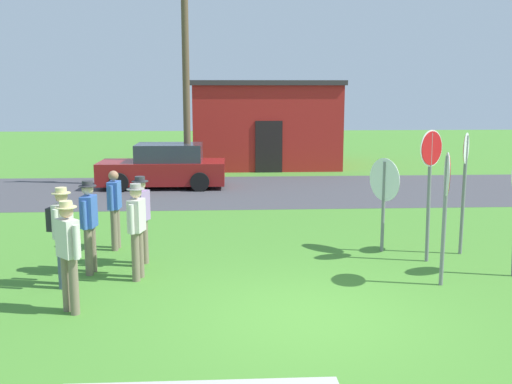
% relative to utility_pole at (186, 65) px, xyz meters
% --- Properties ---
extents(ground_plane, '(80.00, 80.00, 0.00)m').
position_rel_utility_pole_xyz_m(ground_plane, '(2.52, -12.22, -4.17)').
color(ground_plane, '#47842D').
extents(street_asphalt, '(60.00, 6.40, 0.01)m').
position_rel_utility_pole_xyz_m(street_asphalt, '(2.52, -1.00, -4.17)').
color(street_asphalt, '#424247').
rests_on(street_asphalt, ground).
extents(building_background, '(6.34, 5.56, 3.71)m').
position_rel_utility_pole_xyz_m(building_background, '(3.09, 6.05, -2.31)').
color(building_background, '#B2231E').
rests_on(building_background, ground).
extents(utility_pole, '(1.80, 0.24, 7.98)m').
position_rel_utility_pole_xyz_m(utility_pole, '(0.00, 0.00, 0.00)').
color(utility_pole, brown).
rests_on(utility_pole, ground).
extents(parked_car_on_street, '(4.32, 2.07, 1.51)m').
position_rel_utility_pole_xyz_m(parked_car_on_street, '(-0.81, -0.11, -3.48)').
color(parked_car_on_street, maroon).
rests_on(parked_car_on_street, ground).
extents(stop_sign_tallest, '(0.20, 0.72, 2.33)m').
position_rel_utility_pole_xyz_m(stop_sign_tallest, '(5.02, -10.86, -2.59)').
color(stop_sign_tallest, slate).
rests_on(stop_sign_tallest, ground).
extents(stop_sign_rear_right, '(0.34, 0.55, 2.51)m').
position_rel_utility_pole_xyz_m(stop_sign_rear_right, '(6.13, -8.93, -2.51)').
color(stop_sign_rear_right, slate).
rests_on(stop_sign_rear_right, ground).
extents(stop_sign_far_back, '(0.42, 0.80, 1.97)m').
position_rel_utility_pole_xyz_m(stop_sign_far_back, '(4.56, -8.65, -2.83)').
color(stop_sign_far_back, slate).
rests_on(stop_sign_far_back, ground).
extents(stop_sign_rear_left, '(0.58, 0.44, 2.60)m').
position_rel_utility_pole_xyz_m(stop_sign_rear_left, '(5.25, -9.41, -2.41)').
color(stop_sign_rear_left, slate).
rests_on(stop_sign_rear_left, ground).
extents(person_in_dark_shirt, '(0.42, 0.56, 1.74)m').
position_rel_utility_pole_xyz_m(person_in_dark_shirt, '(-1.52, -10.56, -3.16)').
color(person_in_dark_shirt, '#4C5670').
rests_on(person_in_dark_shirt, ground).
extents(person_holding_notes, '(0.32, 0.57, 1.74)m').
position_rel_utility_pole_xyz_m(person_holding_notes, '(-1.22, -9.85, -3.19)').
color(person_holding_notes, '#7A6B56').
rests_on(person_holding_notes, ground).
extents(person_on_left, '(0.25, 0.57, 1.69)m').
position_rel_utility_pole_xyz_m(person_on_left, '(-1.06, -8.17, -3.22)').
color(person_on_left, '#7A6B56').
rests_on(person_on_left, ground).
extents(person_in_blue, '(0.42, 0.44, 1.74)m').
position_rel_utility_pole_xyz_m(person_in_blue, '(-1.10, -11.80, -3.19)').
color(person_in_blue, '#7A6B56').
rests_on(person_in_blue, ground).
extents(person_near_signs, '(0.33, 0.54, 1.74)m').
position_rel_utility_pole_xyz_m(person_near_signs, '(-0.34, -9.36, -3.19)').
color(person_near_signs, '#7A6B56').
rests_on(person_near_signs, ground).
extents(person_in_teal, '(0.32, 0.56, 1.74)m').
position_rel_utility_pole_xyz_m(person_in_teal, '(-0.30, -10.23, -3.19)').
color(person_in_teal, '#7A6B56').
rests_on(person_in_teal, ground).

